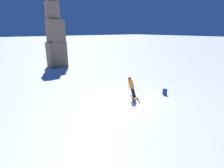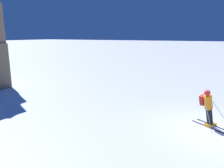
% 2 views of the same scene
% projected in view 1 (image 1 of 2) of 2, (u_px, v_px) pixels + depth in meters
% --- Properties ---
extents(ground_plane, '(300.00, 300.00, 0.00)m').
position_uv_depth(ground_plane, '(131.00, 100.00, 13.13)').
color(ground_plane, white).
extents(skier, '(1.49, 1.67, 1.80)m').
position_uv_depth(skier, '(132.00, 87.00, 13.08)').
color(skier, black).
rests_on(skier, ground).
extents(rock_pillar, '(2.38, 2.09, 9.84)m').
position_uv_depth(rock_pillar, '(55.00, 37.00, 23.89)').
color(rock_pillar, '#7A664C').
rests_on(rock_pillar, ground).
extents(spare_backpack, '(0.37, 0.33, 0.50)m').
position_uv_depth(spare_backpack, '(165.00, 92.00, 14.16)').
color(spare_backpack, '#194293').
rests_on(spare_backpack, ground).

